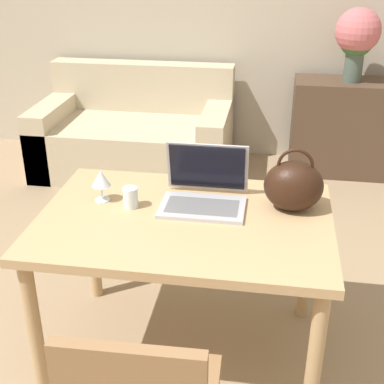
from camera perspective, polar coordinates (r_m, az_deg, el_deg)
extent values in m
cube|color=tan|center=(2.25, -0.80, -3.14)|extent=(1.23, 0.85, 0.04)
cylinder|color=tan|center=(2.33, -16.39, -14.18)|extent=(0.06, 0.06, 0.69)
cylinder|color=tan|center=(2.16, 12.91, -17.41)|extent=(0.06, 0.06, 0.69)
cylinder|color=tan|center=(2.87, -10.57, -5.11)|extent=(0.06, 0.06, 0.69)
cylinder|color=tan|center=(2.74, 12.21, -6.97)|extent=(0.06, 0.06, 0.69)
cube|color=#C1B293|center=(4.46, -6.11, 4.92)|extent=(1.55, 0.90, 0.42)
cube|color=#C1B293|center=(4.66, -5.26, 11.17)|extent=(1.55, 0.20, 0.40)
cube|color=#C1B293|center=(4.65, -14.25, 6.07)|extent=(0.20, 0.90, 0.56)
cube|color=#C1B293|center=(4.32, 2.56, 5.30)|extent=(0.20, 0.90, 0.56)
cube|color=#4C3828|center=(4.54, 17.58, 6.48)|extent=(1.10, 0.40, 0.76)
cube|color=#ADADB2|center=(2.31, 1.11, -1.64)|extent=(0.37, 0.24, 0.02)
cube|color=slate|center=(2.30, 1.10, -1.52)|extent=(0.31, 0.16, 0.00)
cube|color=#ADADB2|center=(2.39, 1.65, 2.69)|extent=(0.37, 0.06, 0.24)
cube|color=black|center=(2.38, 1.63, 2.65)|extent=(0.34, 0.05, 0.21)
cylinder|color=silver|center=(2.32, -6.57, -0.58)|extent=(0.07, 0.07, 0.09)
cylinder|color=silver|center=(2.41, -9.52, -0.83)|extent=(0.07, 0.07, 0.01)
cylinder|color=silver|center=(2.40, -9.58, -0.04)|extent=(0.01, 0.01, 0.07)
cone|color=silver|center=(2.37, -9.70, 1.47)|extent=(0.08, 0.08, 0.07)
ellipsoid|color=black|center=(2.30, 10.77, 0.64)|extent=(0.25, 0.19, 0.22)
torus|color=black|center=(2.26, 10.97, 2.77)|extent=(0.15, 0.01, 0.15)
cylinder|color=#47564C|center=(4.37, 16.85, 12.85)|extent=(0.14, 0.14, 0.25)
sphere|color=#3D6B38|center=(4.34, 17.18, 15.23)|extent=(0.25, 0.25, 0.25)
sphere|color=#C6666B|center=(4.33, 17.30, 16.10)|extent=(0.34, 0.34, 0.34)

